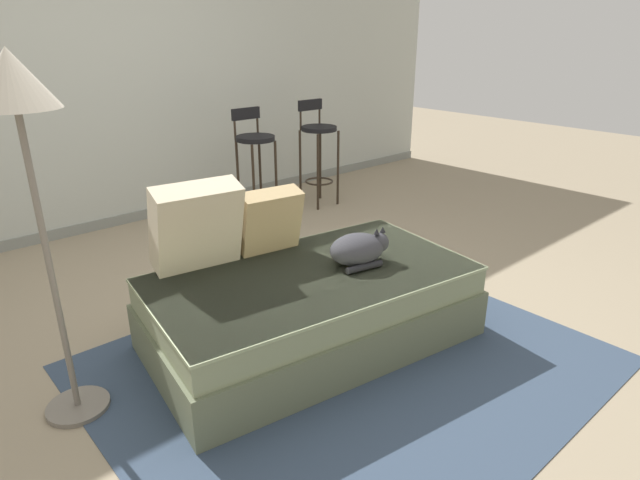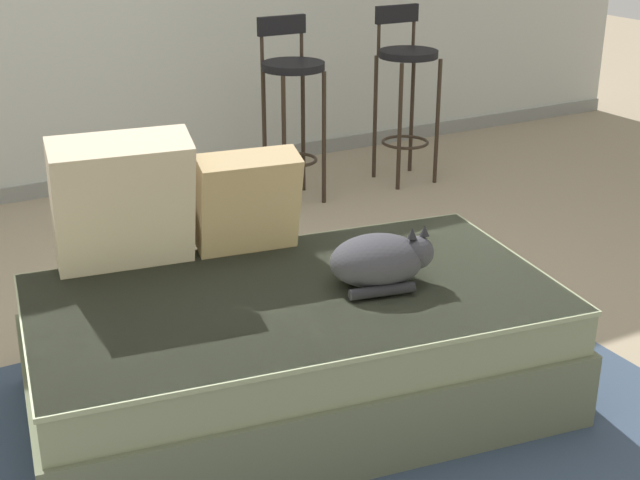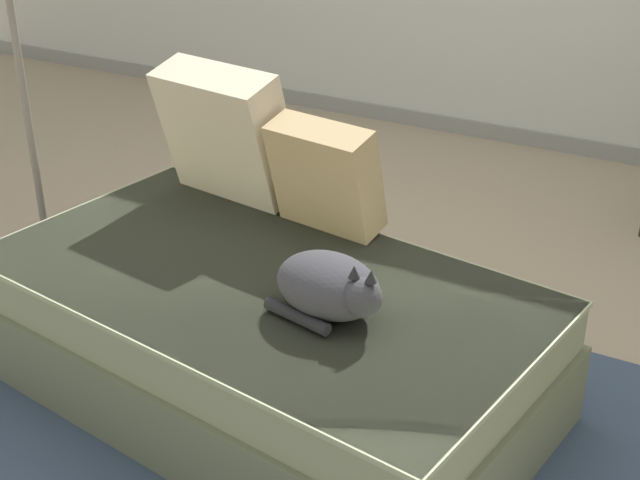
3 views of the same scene
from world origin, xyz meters
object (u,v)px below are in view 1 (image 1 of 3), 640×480
object	(u,v)px
bar_stool_by_doorway	(318,142)
floor_lamp	(19,118)
cat	(359,249)
throw_pillow_middle	(269,221)
couch	(312,307)
throw_pillow_corner	(196,226)
bar_stool_near_window	(255,153)

from	to	relation	value
bar_stool_by_doorway	floor_lamp	size ratio (longest dim) A/B	0.64
cat	floor_lamp	xyz separation A→B (m)	(-1.48, 0.35, 0.83)
throw_pillow_middle	bar_stool_by_doorway	xyz separation A→B (m)	(1.69, 1.50, 0.00)
couch	throw_pillow_corner	size ratio (longest dim) A/B	3.74
couch	throw_pillow_middle	bearing A→B (deg)	88.12
throw_pillow_corner	floor_lamp	world-z (taller)	floor_lamp
bar_stool_near_window	bar_stool_by_doorway	bearing A→B (deg)	-0.02
throw_pillow_corner	throw_pillow_middle	bearing A→B (deg)	-8.34
couch	cat	xyz separation A→B (m)	(0.28, -0.08, 0.29)
bar_stool_near_window	floor_lamp	bearing A→B (deg)	-143.24
cat	bar_stool_near_window	distance (m)	2.08
throw_pillow_corner	cat	size ratio (longest dim) A/B	1.36
floor_lamp	throw_pillow_middle	bearing A→B (deg)	5.26
couch	cat	bearing A→B (deg)	-15.56
throw_pillow_middle	floor_lamp	world-z (taller)	floor_lamp
throw_pillow_middle	floor_lamp	xyz separation A→B (m)	(-1.21, -0.11, 0.72)
bar_stool_by_doorway	throw_pillow_corner	bearing A→B (deg)	-145.89
throw_pillow_corner	bar_stool_by_doorway	bearing A→B (deg)	34.11
throw_pillow_middle	floor_lamp	distance (m)	1.41
bar_stool_near_window	bar_stool_by_doorway	xyz separation A→B (m)	(0.74, -0.00, -0.01)
bar_stool_by_doorway	floor_lamp	distance (m)	3.39
bar_stool_by_doorway	couch	bearing A→B (deg)	-132.08
bar_stool_near_window	throw_pillow_middle	bearing A→B (deg)	-122.37
bar_stool_near_window	floor_lamp	world-z (taller)	floor_lamp
couch	throw_pillow_corner	world-z (taller)	throw_pillow_corner
cat	throw_pillow_corner	bearing A→B (deg)	142.95
couch	throw_pillow_middle	size ratio (longest dim) A/B	4.81
throw_pillow_corner	throw_pillow_middle	size ratio (longest dim) A/B	1.29
bar_stool_near_window	throw_pillow_corner	bearing A→B (deg)	-133.88
floor_lamp	cat	bearing A→B (deg)	-13.51
throw_pillow_middle	cat	world-z (taller)	throw_pillow_middle
throw_pillow_corner	bar_stool_near_window	world-z (taller)	bar_stool_near_window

